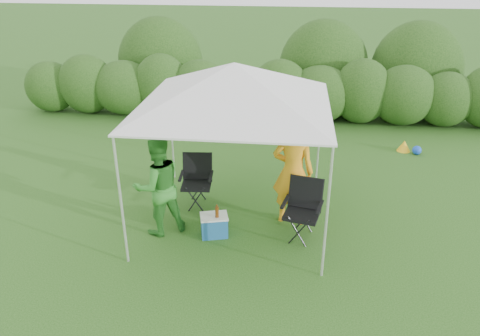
# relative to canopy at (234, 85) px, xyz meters

# --- Properties ---
(ground) EXTENTS (70.00, 70.00, 0.00)m
(ground) POSITION_rel_canopy_xyz_m (0.00, -0.50, -2.46)
(ground) COLOR #31611E
(hedge) EXTENTS (13.94, 1.53, 1.80)m
(hedge) POSITION_rel_canopy_xyz_m (0.03, 5.50, -1.64)
(hedge) COLOR #2A5119
(hedge) RESTS_ON ground
(canopy) EXTENTS (3.10, 3.10, 2.83)m
(canopy) POSITION_rel_canopy_xyz_m (0.00, 0.00, 0.00)
(canopy) COLOR silver
(canopy) RESTS_ON ground
(chair_right) EXTENTS (0.72, 0.68, 1.02)m
(chair_right) POSITION_rel_canopy_xyz_m (1.20, -0.42, -1.89)
(chair_right) COLOR black
(chair_right) RESTS_ON ground
(chair_left) EXTENTS (0.64, 0.59, 0.98)m
(chair_left) POSITION_rel_canopy_xyz_m (-0.78, 0.46, -1.91)
(chair_left) COLOR black
(chair_left) RESTS_ON ground
(man) EXTENTS (0.76, 0.54, 1.94)m
(man) POSITION_rel_canopy_xyz_m (1.00, 0.01, -1.49)
(man) COLOR #FF9E1C
(man) RESTS_ON ground
(woman) EXTENTS (1.08, 1.02, 1.75)m
(woman) POSITION_rel_canopy_xyz_m (-1.21, -0.58, -1.59)
(woman) COLOR #368C2D
(woman) RESTS_ON ground
(cooler) EXTENTS (0.53, 0.44, 0.39)m
(cooler) POSITION_rel_canopy_xyz_m (-0.28, -0.61, -2.27)
(cooler) COLOR #1F5991
(cooler) RESTS_ON ground
(bottle) EXTENTS (0.06, 0.06, 0.24)m
(bottle) POSITION_rel_canopy_xyz_m (-0.22, -0.65, -1.96)
(bottle) COLOR #592D0C
(bottle) RESTS_ON cooler
(lawn_toy) EXTENTS (0.53, 0.44, 0.27)m
(lawn_toy) POSITION_rel_canopy_xyz_m (3.73, 3.50, -2.34)
(lawn_toy) COLOR yellow
(lawn_toy) RESTS_ON ground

